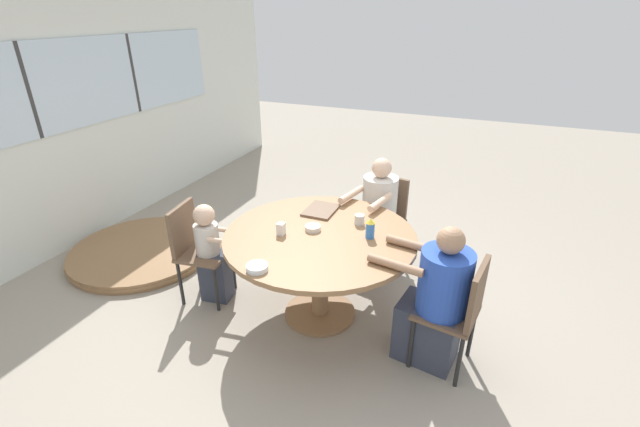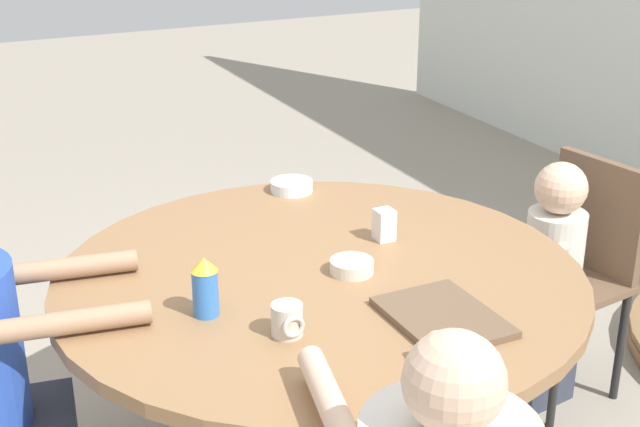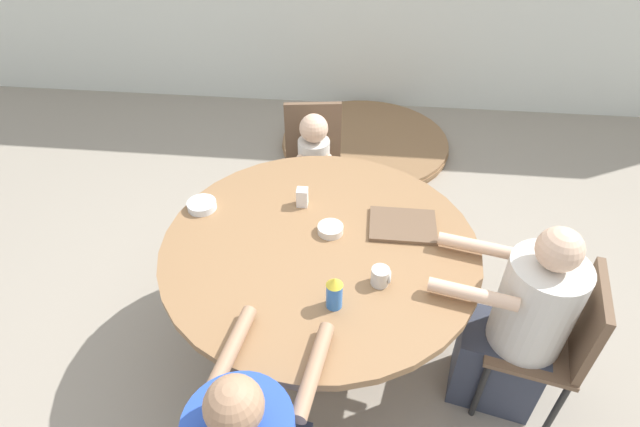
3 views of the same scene
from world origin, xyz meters
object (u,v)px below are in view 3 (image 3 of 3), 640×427
object	(u,v)px
chair_for_toddler	(313,156)
bowl_cereal	(202,205)
coffee_mug	(381,276)
sippy_cup	(334,292)
person_toddler	(314,181)
bowl_white_shallow	(330,229)
folded_table_stack	(365,143)
person_woman_green_shirt	(516,331)
chair_for_woman_green_shirt	(556,336)
milk_carton_small	(302,197)

from	to	relation	value
chair_for_toddler	bowl_cereal	xyz separation A→B (m)	(-0.47, -0.92, 0.27)
coffee_mug	sippy_cup	bearing A→B (deg)	-142.51
person_toddler	sippy_cup	world-z (taller)	sippy_cup
sippy_cup	bowl_white_shallow	distance (m)	0.46
bowl_white_shallow	folded_table_stack	distance (m)	2.18
person_woman_green_shirt	coffee_mug	world-z (taller)	person_woman_green_shirt
chair_for_woman_green_shirt	person_woman_green_shirt	xyz separation A→B (m)	(-0.17, 0.04, -0.03)
bowl_white_shallow	bowl_cereal	size ratio (longest dim) A/B	0.84
bowl_cereal	folded_table_stack	xyz separation A→B (m)	(0.81, 1.93, -0.75)
chair_for_toddler	folded_table_stack	xyz separation A→B (m)	(0.34, 1.01, -0.49)
person_toddler	folded_table_stack	bearing A→B (deg)	-113.57
chair_for_toddler	person_woman_green_shirt	distance (m)	1.72
person_toddler	milk_carton_small	distance (m)	0.79
bowl_white_shallow	bowl_cereal	distance (m)	0.68
sippy_cup	chair_for_toddler	bearing A→B (deg)	99.85
coffee_mug	folded_table_stack	xyz separation A→B (m)	(-0.11, 2.35, -0.77)
sippy_cup	milk_carton_small	distance (m)	0.69
person_toddler	coffee_mug	size ratio (longest dim) A/B	10.72
person_toddler	folded_table_stack	size ratio (longest dim) A/B	0.62
person_woman_green_shirt	chair_for_toddler	bearing A→B (deg)	52.16
chair_for_woman_green_shirt	coffee_mug	bearing A→B (deg)	101.45
sippy_cup	folded_table_stack	xyz separation A→B (m)	(0.08, 2.50, -0.82)
person_toddler	sippy_cup	bearing A→B (deg)	91.82
chair_for_toddler	person_toddler	size ratio (longest dim) A/B	0.97
person_toddler	bowl_white_shallow	bearing A→B (deg)	93.41
chair_for_woman_green_shirt	folded_table_stack	distance (m)	2.59
sippy_cup	milk_carton_small	world-z (taller)	sippy_cup
milk_carton_small	bowl_cereal	distance (m)	0.52
person_woman_green_shirt	chair_for_woman_green_shirt	bearing A→B (deg)	-90.00
folded_table_stack	chair_for_woman_green_shirt	bearing A→B (deg)	-68.76
sippy_cup	bowl_cereal	bearing A→B (deg)	141.92
chair_for_woman_green_shirt	coffee_mug	xyz separation A→B (m)	(-0.81, 0.02, 0.29)
coffee_mug	folded_table_stack	distance (m)	2.48
person_woman_green_shirt	sippy_cup	world-z (taller)	person_woman_green_shirt
person_woman_green_shirt	person_toddler	xyz separation A→B (m)	(-1.07, 1.17, -0.07)
person_toddler	bowl_white_shallow	size ratio (longest dim) A/B	7.31
milk_carton_small	bowl_white_shallow	world-z (taller)	milk_carton_small
chair_for_woman_green_shirt	sippy_cup	distance (m)	1.06
coffee_mug	bowl_cereal	world-z (taller)	coffee_mug
milk_carton_small	bowl_white_shallow	xyz separation A→B (m)	(0.16, -0.20, -0.03)
sippy_cup	person_toddler	bearing A→B (deg)	100.04
coffee_mug	bowl_white_shallow	size ratio (longest dim) A/B	0.68
chair_for_woman_green_shirt	chair_for_toddler	world-z (taller)	same
person_woman_green_shirt	folded_table_stack	size ratio (longest dim) A/B	0.77
folded_table_stack	chair_for_toddler	bearing A→B (deg)	-108.74
person_woman_green_shirt	bowl_white_shallow	bearing A→B (deg)	84.70
chair_for_woman_green_shirt	chair_for_toddler	bearing A→B (deg)	55.36
folded_table_stack	person_toddler	bearing A→B (deg)	-105.36
milk_carton_small	chair_for_toddler	bearing A→B (deg)	92.76
bowl_white_shallow	bowl_cereal	xyz separation A→B (m)	(-0.67, 0.12, 0.00)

